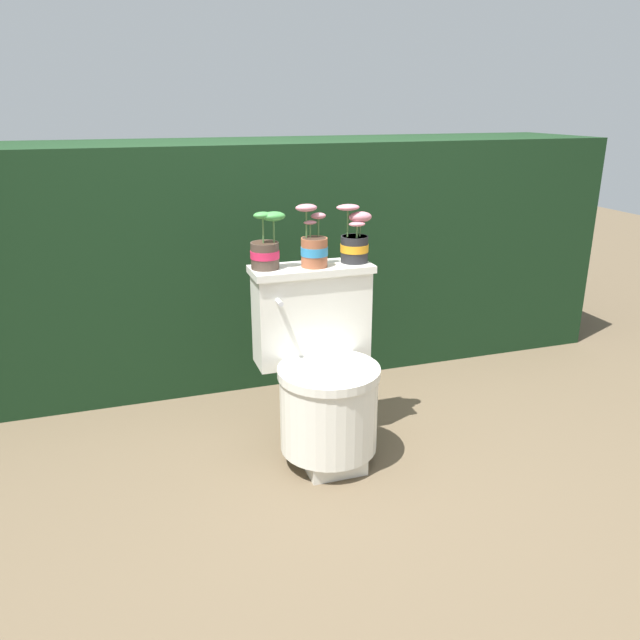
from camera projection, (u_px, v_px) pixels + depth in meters
name	position (u px, v px, depth m)	size (l,w,h in m)	color
ground_plane	(340.00, 463.00, 2.64)	(12.00, 12.00, 0.00)	brown
hedge_backdrop	(267.00, 256.00, 3.51)	(3.84, 0.74, 1.25)	black
toilet	(322.00, 375.00, 2.61)	(0.51, 0.53, 0.80)	silver
potted_plant_left	(266.00, 249.00, 2.53)	(0.14, 0.12, 0.23)	#47382D
potted_plant_midleft	(314.00, 246.00, 2.56)	(0.13, 0.11, 0.26)	#9E5638
potted_plant_middle	(355.00, 241.00, 2.63)	(0.15, 0.12, 0.25)	#262628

